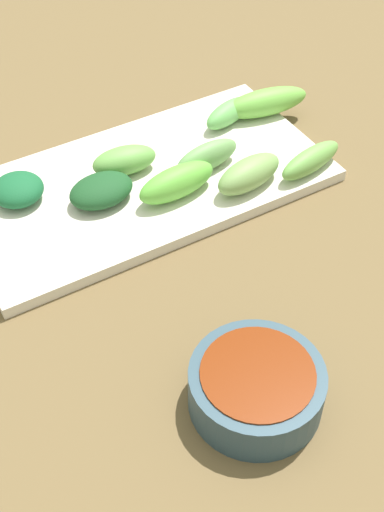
{
  "coord_description": "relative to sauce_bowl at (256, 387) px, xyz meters",
  "views": [
    {
      "loc": [
        -0.38,
        0.22,
        0.48
      ],
      "look_at": [
        -0.01,
        0.01,
        0.05
      ],
      "focal_mm": 49.93,
      "sensor_mm": 36.0,
      "label": 1
    }
  ],
  "objects": [
    {
      "name": "broccoli_stalk_7",
      "position": [
        0.3,
        -0.21,
        0.01
      ],
      "size": [
        0.04,
        0.1,
        0.03
      ],
      "primitive_type": "ellipsoid",
      "rotation": [
        0.0,
        0.0,
        -0.16
      ],
      "color": "#6CB644",
      "rests_on": "serving_plate"
    },
    {
      "name": "serving_plate",
      "position": [
        0.26,
        -0.05,
        -0.01
      ],
      "size": [
        0.18,
        0.36,
        0.01
      ],
      "primitive_type": "cube",
      "color": "silver",
      "rests_on": "tabletop"
    },
    {
      "name": "broccoli_stalk_2",
      "position": [
        0.19,
        -0.19,
        0.0
      ],
      "size": [
        0.04,
        0.08,
        0.03
      ],
      "primitive_type": "ellipsoid",
      "rotation": [
        0.0,
        0.0,
        0.19
      ],
      "color": "#6EAB4E",
      "rests_on": "serving_plate"
    },
    {
      "name": "sauce_bowl",
      "position": [
        0.0,
        0.0,
        0.0
      ],
      "size": [
        0.1,
        0.1,
        0.04
      ],
      "color": "#2E4756",
      "rests_on": "tabletop"
    },
    {
      "name": "broccoli_leafy_3",
      "position": [
        0.3,
        0.07,
        0.0
      ],
      "size": [
        0.05,
        0.05,
        0.02
      ],
      "primitive_type": "ellipsoid",
      "rotation": [
        0.0,
        0.0,
        0.09
      ],
      "color": "#185B32",
      "rests_on": "serving_plate"
    },
    {
      "name": "broccoli_stalk_4",
      "position": [
        0.23,
        -0.06,
        0.01
      ],
      "size": [
        0.04,
        0.08,
        0.03
      ],
      "primitive_type": "ellipsoid",
      "rotation": [
        0.0,
        0.0,
        0.08
      ],
      "color": "#62B83E",
      "rests_on": "serving_plate"
    },
    {
      "name": "broccoli_stalk_1",
      "position": [
        0.28,
        -0.03,
        0.01
      ],
      "size": [
        0.04,
        0.07,
        0.03
      ],
      "primitive_type": "ellipsoid",
      "rotation": [
        0.0,
        0.0,
        -0.16
      ],
      "color": "#68A64B",
      "rests_on": "serving_plate"
    },
    {
      "name": "tabletop",
      "position": [
        0.14,
        -0.03,
        -0.03
      ],
      "size": [
        2.1,
        2.1,
        0.02
      ],
      "primitive_type": "cube",
      "color": "brown",
      "rests_on": "ground"
    },
    {
      "name": "broccoli_stalk_8",
      "position": [
        0.3,
        -0.17,
        0.0
      ],
      "size": [
        0.04,
        0.07,
        0.02
      ],
      "primitive_type": "ellipsoid",
      "rotation": [
        0.0,
        0.0,
        0.3
      ],
      "color": "#67B45A",
      "rests_on": "serving_plate"
    },
    {
      "name": "broccoli_stalk_5",
      "position": [
        0.25,
        -0.11,
        0.01
      ],
      "size": [
        0.03,
        0.07,
        0.03
      ],
      "primitive_type": "ellipsoid",
      "rotation": [
        0.0,
        0.0,
        0.09
      ],
      "color": "#6EA15A",
      "rests_on": "serving_plate"
    },
    {
      "name": "broccoli_stalk_0",
      "position": [
        0.2,
        -0.13,
        0.01
      ],
      "size": [
        0.04,
        0.08,
        0.03
      ],
      "primitive_type": "ellipsoid",
      "rotation": [
        0.0,
        0.0,
        0.17
      ],
      "color": "#7AA457",
      "rests_on": "serving_plate"
    },
    {
      "name": "broccoli_leafy_6",
      "position": [
        0.26,
        0.0,
        0.0
      ],
      "size": [
        0.05,
        0.06,
        0.02
      ],
      "primitive_type": "ellipsoid",
      "rotation": [
        0.0,
        0.0,
        0.03
      ],
      "color": "#1B4A23",
      "rests_on": "serving_plate"
    }
  ]
}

